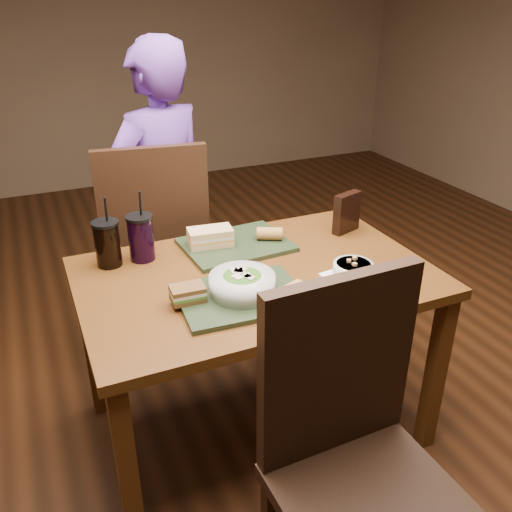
{
  "coord_description": "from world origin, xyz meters",
  "views": [
    {
      "loc": [
        -0.72,
        -1.63,
        1.71
      ],
      "look_at": [
        0.0,
        0.0,
        0.82
      ],
      "focal_mm": 38.0,
      "sensor_mm": 36.0,
      "label": 1
    }
  ],
  "objects_px": {
    "soup_bowl": "(353,270)",
    "diner": "(162,203)",
    "cup_berry": "(141,237)",
    "chip_bag": "(347,213)",
    "sandwich_far": "(210,237)",
    "cup_cola": "(107,243)",
    "tray_far": "(236,245)",
    "chair_near": "(355,450)",
    "salad_bowl": "(242,283)",
    "baguette_far": "(270,234)",
    "tray_near": "(241,297)",
    "baguette_near": "(289,292)",
    "sandwich_near": "(188,293)",
    "chair_far": "(152,243)",
    "dining_table": "(256,294)"
  },
  "relations": [
    {
      "from": "dining_table",
      "to": "diner",
      "type": "xyz_separation_m",
      "value": [
        -0.14,
        0.81,
        0.11
      ]
    },
    {
      "from": "sandwich_near",
      "to": "baguette_far",
      "type": "bearing_deg",
      "value": 36.09
    },
    {
      "from": "baguette_far",
      "to": "cup_cola",
      "type": "relative_size",
      "value": 0.38
    },
    {
      "from": "chair_far",
      "to": "chip_bag",
      "type": "distance_m",
      "value": 0.93
    },
    {
      "from": "sandwich_far",
      "to": "cup_berry",
      "type": "relative_size",
      "value": 0.66
    },
    {
      "from": "tray_far",
      "to": "dining_table",
      "type": "bearing_deg",
      "value": -93.69
    },
    {
      "from": "sandwich_near",
      "to": "cup_berry",
      "type": "bearing_deg",
      "value": 98.37
    },
    {
      "from": "tray_far",
      "to": "baguette_near",
      "type": "relative_size",
      "value": 3.89
    },
    {
      "from": "chair_far",
      "to": "sandwich_near",
      "type": "height_order",
      "value": "chair_far"
    },
    {
      "from": "sandwich_far",
      "to": "chip_bag",
      "type": "height_order",
      "value": "chip_bag"
    },
    {
      "from": "baguette_near",
      "to": "sandwich_near",
      "type": "bearing_deg",
      "value": 157.56
    },
    {
      "from": "baguette_near",
      "to": "dining_table",
      "type": "bearing_deg",
      "value": 92.77
    },
    {
      "from": "cup_berry",
      "to": "tray_near",
      "type": "bearing_deg",
      "value": -61.79
    },
    {
      "from": "chair_far",
      "to": "salad_bowl",
      "type": "relative_size",
      "value": 4.91
    },
    {
      "from": "diner",
      "to": "cup_berry",
      "type": "bearing_deg",
      "value": 45.47
    },
    {
      "from": "chair_near",
      "to": "chip_bag",
      "type": "relative_size",
      "value": 6.11
    },
    {
      "from": "soup_bowl",
      "to": "diner",
      "type": "bearing_deg",
      "value": 114.49
    },
    {
      "from": "chair_near",
      "to": "diner",
      "type": "distance_m",
      "value": 1.59
    },
    {
      "from": "baguette_far",
      "to": "chip_bag",
      "type": "height_order",
      "value": "chip_bag"
    },
    {
      "from": "baguette_far",
      "to": "cup_cola",
      "type": "distance_m",
      "value": 0.65
    },
    {
      "from": "cup_cola",
      "to": "chip_bag",
      "type": "relative_size",
      "value": 1.58
    },
    {
      "from": "dining_table",
      "to": "baguette_far",
      "type": "height_order",
      "value": "baguette_far"
    },
    {
      "from": "chair_near",
      "to": "salad_bowl",
      "type": "xyz_separation_m",
      "value": [
        -0.07,
        0.62,
        0.21
      ]
    },
    {
      "from": "tray_far",
      "to": "sandwich_far",
      "type": "xyz_separation_m",
      "value": [
        -0.1,
        0.02,
        0.04
      ]
    },
    {
      "from": "tray_near",
      "to": "tray_far",
      "type": "bearing_deg",
      "value": 70.41
    },
    {
      "from": "chair_far",
      "to": "sandwich_far",
      "type": "xyz_separation_m",
      "value": [
        0.15,
        -0.43,
        0.19
      ]
    },
    {
      "from": "chair_near",
      "to": "cup_cola",
      "type": "xyz_separation_m",
      "value": [
        -0.44,
        1.05,
        0.25
      ]
    },
    {
      "from": "tray_near",
      "to": "tray_far",
      "type": "height_order",
      "value": "same"
    },
    {
      "from": "diner",
      "to": "tray_near",
      "type": "bearing_deg",
      "value": 68.98
    },
    {
      "from": "dining_table",
      "to": "soup_bowl",
      "type": "xyz_separation_m",
      "value": [
        0.31,
        -0.18,
        0.12
      ]
    },
    {
      "from": "chair_near",
      "to": "cup_berry",
      "type": "bearing_deg",
      "value": 106.64
    },
    {
      "from": "tray_far",
      "to": "cup_berry",
      "type": "relative_size",
      "value": 1.49
    },
    {
      "from": "cup_berry",
      "to": "chip_bag",
      "type": "distance_m",
      "value": 0.88
    },
    {
      "from": "soup_bowl",
      "to": "baguette_far",
      "type": "distance_m",
      "value": 0.42
    },
    {
      "from": "tray_near",
      "to": "salad_bowl",
      "type": "xyz_separation_m",
      "value": [
        0.01,
        0.01,
        0.05
      ]
    },
    {
      "from": "tray_near",
      "to": "baguette_near",
      "type": "height_order",
      "value": "baguette_near"
    },
    {
      "from": "sandwich_near",
      "to": "sandwich_far",
      "type": "height_order",
      "value": "sandwich_far"
    },
    {
      "from": "tray_far",
      "to": "soup_bowl",
      "type": "relative_size",
      "value": 2.1
    },
    {
      "from": "chair_near",
      "to": "sandwich_near",
      "type": "relative_size",
      "value": 9.22
    },
    {
      "from": "sandwich_far",
      "to": "chip_bag",
      "type": "bearing_deg",
      "value": -6.69
    },
    {
      "from": "dining_table",
      "to": "cup_cola",
      "type": "bearing_deg",
      "value": 149.54
    },
    {
      "from": "cup_cola",
      "to": "tray_near",
      "type": "bearing_deg",
      "value": -50.49
    },
    {
      "from": "sandwich_far",
      "to": "cup_cola",
      "type": "height_order",
      "value": "cup_cola"
    },
    {
      "from": "soup_bowl",
      "to": "chip_bag",
      "type": "relative_size",
      "value": 1.14
    },
    {
      "from": "chair_far",
      "to": "tray_near",
      "type": "bearing_deg",
      "value": -82.57
    },
    {
      "from": "tray_near",
      "to": "sandwich_far",
      "type": "distance_m",
      "value": 0.42
    },
    {
      "from": "soup_bowl",
      "to": "cup_cola",
      "type": "distance_m",
      "value": 0.92
    },
    {
      "from": "sandwich_near",
      "to": "cup_berry",
      "type": "xyz_separation_m",
      "value": [
        -0.06,
        0.4,
        0.05
      ]
    },
    {
      "from": "chair_far",
      "to": "sandwich_near",
      "type": "distance_m",
      "value": 0.83
    },
    {
      "from": "dining_table",
      "to": "cup_berry",
      "type": "distance_m",
      "value": 0.49
    }
  ]
}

